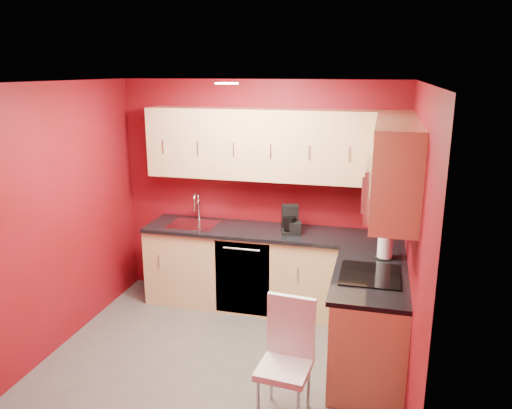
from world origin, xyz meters
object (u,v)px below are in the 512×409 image
at_px(coffee_maker, 290,220).
at_px(dining_chair, 284,362).
at_px(sink, 194,221).
at_px(napkin_holder, 295,228).
at_px(paper_towel, 385,242).
at_px(microwave, 390,190).

distance_m(coffee_maker, dining_chair, 1.87).
height_order(sink, napkin_holder, sink).
bearing_deg(coffee_maker, dining_chair, -96.09).
xyz_separation_m(sink, dining_chair, (1.40, -1.79, -0.48)).
bearing_deg(coffee_maker, napkin_holder, -35.61).
bearing_deg(paper_towel, sink, 165.15).
height_order(napkin_holder, dining_chair, napkin_holder).
relative_size(sink, coffee_maker, 1.78).
xyz_separation_m(sink, paper_towel, (2.10, -0.56, 0.12)).
height_order(sink, dining_chair, sink).
relative_size(microwave, coffee_maker, 2.61).
bearing_deg(paper_towel, napkin_holder, 151.84).
height_order(coffee_maker, paper_towel, paper_towel).
bearing_deg(microwave, dining_chair, -131.48).
bearing_deg(sink, napkin_holder, -3.00).
bearing_deg(coffee_maker, microwave, -59.89).
bearing_deg(coffee_maker, paper_towel, -43.07).
relative_size(microwave, paper_towel, 2.39).
xyz_separation_m(coffee_maker, paper_towel, (0.98, -0.52, 0.01)).
xyz_separation_m(coffee_maker, dining_chair, (0.28, -1.75, -0.59)).
relative_size(sink, napkin_holder, 3.94).
bearing_deg(napkin_holder, paper_towel, -28.16).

